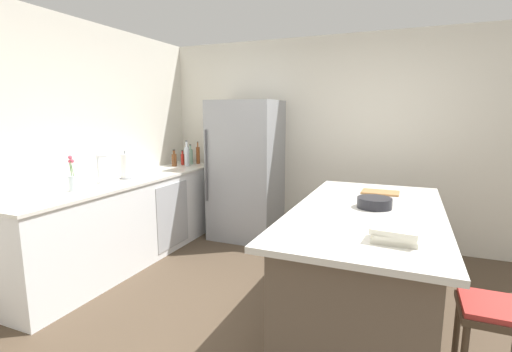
% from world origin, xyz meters
% --- Properties ---
extents(ground_plane, '(7.20, 7.20, 0.00)m').
position_xyz_m(ground_plane, '(0.00, 0.00, 0.00)').
color(ground_plane, '#4C3D2D').
extents(wall_rear, '(6.00, 0.10, 2.60)m').
position_xyz_m(wall_rear, '(0.00, 2.25, 1.30)').
color(wall_rear, silver).
rests_on(wall_rear, ground_plane).
extents(wall_left, '(0.10, 6.00, 2.60)m').
position_xyz_m(wall_left, '(-2.45, 0.00, 1.30)').
color(wall_left, silver).
rests_on(wall_left, ground_plane).
extents(counter_run_left, '(0.66, 2.95, 0.94)m').
position_xyz_m(counter_run_left, '(-2.08, 0.64, 0.47)').
color(counter_run_left, white).
rests_on(counter_run_left, ground_plane).
extents(kitchen_island, '(1.10, 2.20, 0.91)m').
position_xyz_m(kitchen_island, '(0.50, 0.39, 0.46)').
color(kitchen_island, brown).
rests_on(kitchen_island, ground_plane).
extents(refrigerator, '(0.85, 0.73, 1.81)m').
position_xyz_m(refrigerator, '(-1.19, 1.85, 0.91)').
color(refrigerator, '#93969B').
rests_on(refrigerator, ground_plane).
extents(bar_stool, '(0.36, 0.36, 0.63)m').
position_xyz_m(bar_stool, '(1.25, -0.29, 0.52)').
color(bar_stool, '#473828').
rests_on(bar_stool, ground_plane).
extents(sink_faucet, '(0.15, 0.05, 0.30)m').
position_xyz_m(sink_faucet, '(-2.13, 0.30, 1.09)').
color(sink_faucet, silver).
rests_on(sink_faucet, counter_run_left).
extents(flower_vase, '(0.08, 0.08, 0.33)m').
position_xyz_m(flower_vase, '(-2.09, -0.07, 1.04)').
color(flower_vase, silver).
rests_on(flower_vase, counter_run_left).
extents(paper_towel_roll, '(0.14, 0.14, 0.31)m').
position_xyz_m(paper_towel_roll, '(-2.10, 0.63, 1.07)').
color(paper_towel_roll, gray).
rests_on(paper_towel_roll, counter_run_left).
extents(vinegar_bottle, '(0.05, 0.05, 0.32)m').
position_xyz_m(vinegar_bottle, '(-2.01, 1.99, 1.06)').
color(vinegar_bottle, '#994C23').
rests_on(vinegar_bottle, counter_run_left).
extents(gin_bottle, '(0.07, 0.07, 0.28)m').
position_xyz_m(gin_bottle, '(-2.08, 1.91, 1.05)').
color(gin_bottle, '#8CB79E').
rests_on(gin_bottle, counter_run_left).
extents(hot_sauce_bottle, '(0.04, 0.04, 0.21)m').
position_xyz_m(hot_sauce_bottle, '(-2.14, 1.80, 1.02)').
color(hot_sauce_bottle, red).
rests_on(hot_sauce_bottle, counter_run_left).
extents(soda_bottle, '(0.06, 0.06, 0.35)m').
position_xyz_m(soda_bottle, '(-2.02, 1.72, 1.08)').
color(soda_bottle, silver).
rests_on(soda_bottle, counter_run_left).
extents(syrup_bottle, '(0.07, 0.07, 0.23)m').
position_xyz_m(syrup_bottle, '(-2.16, 1.63, 1.03)').
color(syrup_bottle, '#5B3319').
rests_on(syrup_bottle, counter_run_left).
extents(cookbook_stack, '(0.27, 0.21, 0.09)m').
position_xyz_m(cookbook_stack, '(0.72, -0.31, 0.96)').
color(cookbook_stack, silver).
rests_on(cookbook_stack, kitchen_island).
extents(mixing_bowl, '(0.27, 0.27, 0.08)m').
position_xyz_m(mixing_bowl, '(0.54, 0.47, 0.95)').
color(mixing_bowl, black).
rests_on(mixing_bowl, kitchen_island).
extents(cutting_board, '(0.33, 0.22, 0.02)m').
position_xyz_m(cutting_board, '(0.55, 1.04, 0.92)').
color(cutting_board, '#9E7042').
rests_on(cutting_board, kitchen_island).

